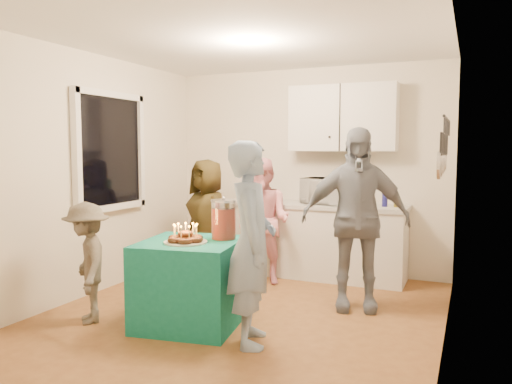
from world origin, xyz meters
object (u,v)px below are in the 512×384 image
at_px(woman_back_left, 207,220).
at_px(woman_back_center, 263,221).
at_px(microwave, 327,191).
at_px(punch_jar, 224,220).
at_px(child_near_left, 87,263).
at_px(man_birthday, 252,243).
at_px(woman_back_right, 355,219).
at_px(counter, 314,242).
at_px(party_table, 191,283).

distance_m(woman_back_left, woman_back_center, 0.67).
bearing_deg(microwave, punch_jar, -91.69).
height_order(microwave, child_near_left, microwave).
relative_size(punch_jar, woman_back_left, 0.23).
xyz_separation_m(microwave, man_birthday, (0.01, -2.27, -0.24)).
relative_size(man_birthday, woman_back_center, 1.12).
bearing_deg(man_birthday, microwave, -22.92).
bearing_deg(microwave, woman_back_right, -49.75).
relative_size(counter, woman_back_right, 1.23).
bearing_deg(woman_back_left, woman_back_right, 18.41).
height_order(party_table, man_birthday, man_birthday).
height_order(man_birthday, child_near_left, man_birthday).
height_order(punch_jar, woman_back_right, woman_back_right).
bearing_deg(woman_back_right, microwave, 103.01).
distance_m(party_table, child_near_left, 0.97).
xyz_separation_m(microwave, child_near_left, (-1.56, -2.41, -0.52)).
distance_m(punch_jar, child_near_left, 1.30).
distance_m(counter, woman_back_right, 1.37).
height_order(woman_back_left, woman_back_right, woman_back_right).
height_order(counter, man_birthday, man_birthday).
bearing_deg(woman_back_left, party_table, -37.69).
distance_m(punch_jar, woman_back_left, 1.44).
bearing_deg(punch_jar, woman_back_center, 97.47).
bearing_deg(party_table, woman_back_center, 88.17).
xyz_separation_m(man_birthday, woman_back_center, (-0.63, 1.73, -0.08)).
bearing_deg(punch_jar, child_near_left, -154.66).
distance_m(party_table, woman_back_right, 1.70).
distance_m(microwave, woman_back_right, 1.22).
bearing_deg(child_near_left, microwave, 100.70).
xyz_separation_m(counter, party_table, (-0.51, -2.10, -0.05)).
distance_m(man_birthday, woman_back_center, 1.84).
bearing_deg(woman_back_right, counter, 108.95).
distance_m(counter, child_near_left, 2.80).
distance_m(punch_jar, woman_back_center, 1.37).
relative_size(counter, woman_back_center, 1.49).
xyz_separation_m(man_birthday, child_near_left, (-1.57, -0.15, -0.27)).
xyz_separation_m(punch_jar, child_near_left, (-1.12, -0.53, -0.38)).
bearing_deg(punch_jar, woman_back_right, 38.77).
xyz_separation_m(woman_back_left, woman_back_right, (1.84, -0.34, 0.17)).
bearing_deg(punch_jar, microwave, 76.80).
height_order(counter, child_near_left, child_near_left).
bearing_deg(woman_back_right, man_birthday, -131.11).
distance_m(punch_jar, woman_back_right, 1.31).
bearing_deg(child_near_left, party_table, 63.24).
bearing_deg(microwave, woman_back_left, -138.82).
bearing_deg(woman_back_center, counter, 58.97).
xyz_separation_m(counter, man_birthday, (0.16, -2.27, 0.39)).
xyz_separation_m(microwave, punch_jar, (-0.44, -1.88, -0.14)).
height_order(microwave, party_table, microwave).
bearing_deg(child_near_left, woman_back_center, 106.82).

